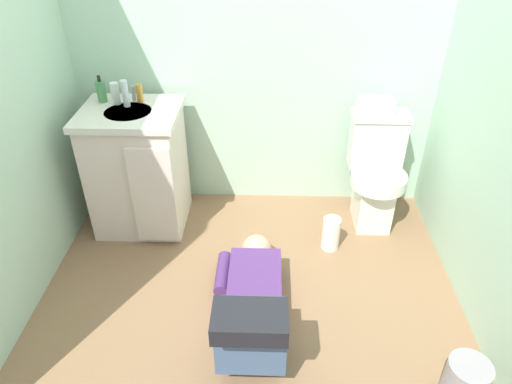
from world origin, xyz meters
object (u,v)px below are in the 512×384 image
soap_dispenser (101,91)px  paper_towel_roll (331,233)px  tissue_box (375,106)px  bottle_white (115,93)px  faucet (133,93)px  toilet (375,173)px  bottle_clear (125,93)px  bottle_amber (140,93)px  vanity_cabinet (138,168)px  person_plumber (252,304)px

soap_dispenser → paper_towel_roll: size_ratio=0.74×
tissue_box → bottle_white: bearing=-177.7°
faucet → tissue_box: 1.50m
bottle_white → paper_towel_roll: bearing=-14.5°
toilet → faucet: (-1.54, 0.07, 0.50)m
tissue_box → bottle_clear: (-1.52, -0.10, 0.10)m
soap_dispenser → bottle_amber: soap_dispenser is taller
soap_dispenser → bottle_amber: bearing=2.1°
tissue_box → toilet: bearing=-63.6°
bottle_white → toilet: bearing=-0.9°
vanity_cabinet → bottle_clear: bearing=112.5°
paper_towel_roll → tissue_box: bearing=58.1°
person_plumber → tissue_box: tissue_box is taller
vanity_cabinet → toilet: bearing=2.7°
faucet → bottle_white: bottle_white is taller
toilet → person_plumber: (-0.77, -0.99, -0.19)m
toilet → bottle_amber: bearing=177.7°
vanity_cabinet → bottle_amber: bottle_amber is taller
person_plumber → faucet: bearing=126.1°
faucet → bottle_clear: bearing=-105.3°
toilet → vanity_cabinet: (-1.54, -0.07, 0.05)m
soap_dispenser → tissue_box: bearing=1.3°
toilet → bottle_white: (-1.64, 0.03, 0.52)m
toilet → bottle_clear: bearing=-179.6°
bottle_clear → bottle_amber: bearing=47.7°
toilet → tissue_box: tissue_box is taller
soap_dispenser → bottle_amber: (0.23, 0.01, -0.01)m
person_plumber → soap_dispenser: soap_dispenser is taller
soap_dispenser → paper_towel_roll: bearing=-14.6°
toilet → bottle_clear: (-1.57, -0.01, 0.53)m
vanity_cabinet → paper_towel_roll: size_ratio=3.68×
person_plumber → bottle_clear: size_ratio=6.54×
person_plumber → bottle_white: bottle_white is taller
bottle_amber → paper_towel_roll: (1.20, -0.38, -0.76)m
tissue_box → bottle_clear: bearing=-176.2°
person_plumber → soap_dispenser: size_ratio=6.42×
faucet → soap_dispenser: (-0.19, -0.02, 0.02)m
tissue_box → paper_towel_roll: 0.84m
person_plumber → tissue_box: (0.73, 1.08, 0.62)m
paper_towel_roll → person_plumber: bearing=-125.3°
bottle_white → bottle_amber: 0.14m
faucet → person_plumber: faucet is taller
soap_dispenser → paper_towel_roll: 1.67m
bottle_clear → toilet: bearing=0.4°
tissue_box → bottle_clear: bottle_clear is taller
bottle_white → bottle_amber: (0.14, 0.03, -0.01)m
vanity_cabinet → bottle_white: 0.49m
toilet → bottle_white: size_ratio=5.65×
toilet → tissue_box: size_ratio=3.41×
tissue_box → person_plumber: bearing=-124.0°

